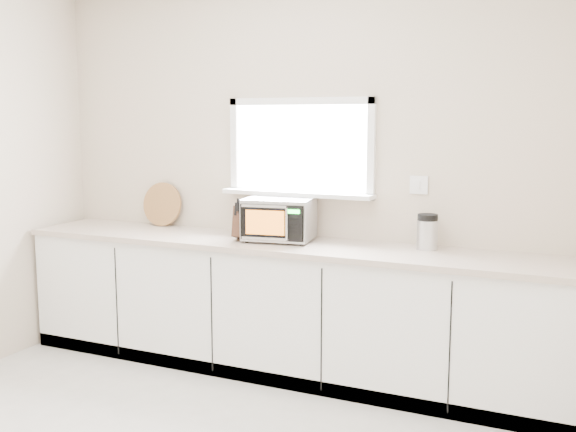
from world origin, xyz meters
The scene contains 7 objects.
back_wall centered at (0.00, 2.00, 1.36)m, with size 4.00×0.17×2.70m.
cabinets centered at (0.00, 1.70, 0.44)m, with size 3.92×0.60×0.88m, color white.
countertop centered at (0.00, 1.69, 0.90)m, with size 3.92×0.64×0.04m, color beige.
microwave centered at (-0.05, 1.74, 1.07)m, with size 0.50×0.42×0.29m.
knife_block centered at (-0.30, 1.65, 1.05)m, with size 0.14×0.22×0.29m.
cutting_board centered at (-1.16, 1.94, 1.09)m, with size 0.34×0.34×0.02m, color #97623A.
coffee_grinder centered at (0.95, 1.85, 1.04)m, with size 0.13×0.13×0.23m.
Camera 1 is at (1.90, -2.40, 1.76)m, focal length 42.00 mm.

